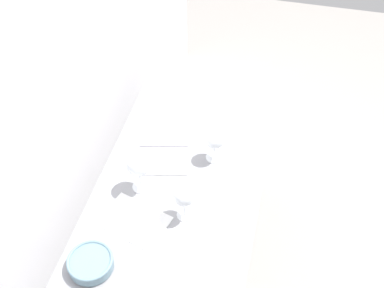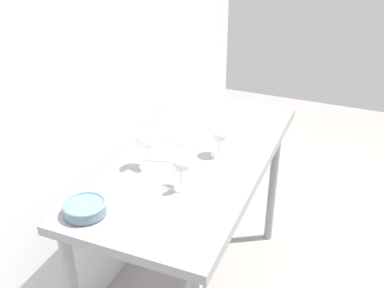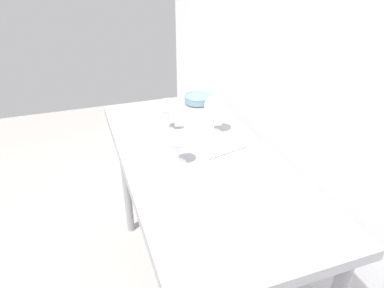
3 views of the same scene
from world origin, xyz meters
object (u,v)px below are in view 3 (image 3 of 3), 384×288
(wine_glass_near_left, at_px, (168,108))
(open_notebook, at_px, (227,154))
(tasting_sheet_lower, at_px, (281,208))
(tasting_sheet_upper, at_px, (197,119))
(wine_glass_far_left, at_px, (214,107))
(tasting_bowl, at_px, (198,99))
(wine_glass_near_center, at_px, (178,141))

(wine_glass_near_left, distance_m, open_notebook, 0.39)
(tasting_sheet_lower, bearing_deg, tasting_sheet_upper, -168.05)
(wine_glass_far_left, distance_m, tasting_bowl, 0.40)
(wine_glass_near_center, distance_m, wine_glass_near_left, 0.32)
(wine_glass_far_left, bearing_deg, open_notebook, -7.43)
(wine_glass_far_left, height_order, tasting_sheet_lower, wine_glass_far_left)
(wine_glass_near_center, height_order, open_notebook, wine_glass_near_center)
(open_notebook, height_order, tasting_bowl, tasting_bowl)
(tasting_sheet_upper, bearing_deg, wine_glass_near_left, -52.39)
(open_notebook, bearing_deg, wine_glass_near_center, -105.74)
(wine_glass_far_left, bearing_deg, tasting_sheet_upper, -171.16)
(tasting_sheet_lower, bearing_deg, wine_glass_far_left, -169.97)
(tasting_sheet_lower, bearing_deg, wine_glass_near_left, -154.01)
(tasting_sheet_upper, relative_size, tasting_bowl, 1.51)
(wine_glass_near_left, xyz_separation_m, tasting_bowl, (-0.29, 0.26, -0.09))
(wine_glass_near_center, height_order, wine_glass_far_left, wine_glass_far_left)
(wine_glass_near_center, height_order, wine_glass_near_left, wine_glass_near_left)
(wine_glass_near_center, bearing_deg, tasting_bowl, 152.87)
(tasting_bowl, bearing_deg, tasting_sheet_lower, -3.54)
(wine_glass_far_left, height_order, tasting_sheet_upper, wine_glass_far_left)
(wine_glass_near_left, height_order, tasting_sheet_upper, wine_glass_near_left)
(open_notebook, bearing_deg, tasting_sheet_lower, -9.59)
(tasting_sheet_upper, bearing_deg, tasting_sheet_lower, 17.91)
(open_notebook, xyz_separation_m, tasting_sheet_lower, (0.39, 0.03, -0.00))
(tasting_sheet_lower, relative_size, tasting_bowl, 1.31)
(wine_glass_near_center, xyz_separation_m, wine_glass_far_left, (-0.22, 0.25, 0.03))
(wine_glass_far_left, relative_size, tasting_bowl, 1.15)
(wine_glass_near_left, relative_size, open_notebook, 0.46)
(tasting_sheet_upper, distance_m, tasting_bowl, 0.24)
(wine_glass_near_center, xyz_separation_m, tasting_sheet_upper, (-0.39, 0.23, -0.10))
(wine_glass_near_left, distance_m, tasting_sheet_upper, 0.22)
(wine_glass_near_left, distance_m, tasting_sheet_lower, 0.75)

